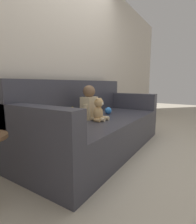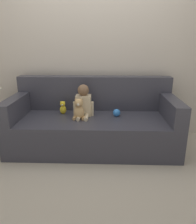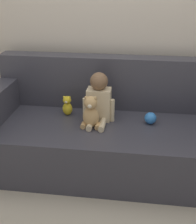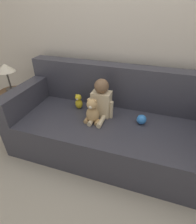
% 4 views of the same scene
% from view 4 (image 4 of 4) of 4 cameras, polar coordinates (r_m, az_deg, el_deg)
% --- Properties ---
extents(ground_plane, '(12.00, 12.00, 0.00)m').
position_cam_4_polar(ground_plane, '(2.11, 3.72, -12.05)').
color(ground_plane, '#B7AD99').
extents(wall_back, '(8.00, 0.05, 2.60)m').
position_cam_4_polar(wall_back, '(2.04, 9.64, 27.15)').
color(wall_back, beige).
rests_on(wall_back, ground_plane).
extents(couch, '(2.14, 0.91, 0.90)m').
position_cam_4_polar(couch, '(1.95, 4.52, -4.31)').
color(couch, '#383842').
rests_on(couch, ground_plane).
extents(person_baby, '(0.27, 0.32, 0.41)m').
position_cam_4_polar(person_baby, '(1.82, 1.00, 3.71)').
color(person_baby, beige).
rests_on(person_baby, couch).
extents(teddy_bear_brown, '(0.16, 0.12, 0.27)m').
position_cam_4_polar(teddy_bear_brown, '(1.74, -1.88, 0.13)').
color(teddy_bear_brown, tan).
rests_on(teddy_bear_brown, couch).
extents(plush_toy_side, '(0.09, 0.08, 0.18)m').
position_cam_4_polar(plush_toy_side, '(2.00, -6.33, 3.40)').
color(plush_toy_side, yellow).
rests_on(plush_toy_side, couch).
extents(toy_ball, '(0.10, 0.10, 0.10)m').
position_cam_4_polar(toy_ball, '(1.81, 14.02, -2.37)').
color(toy_ball, '#337FDB').
rests_on(toy_ball, couch).
extents(side_table, '(0.32, 0.32, 0.86)m').
position_cam_4_polar(side_table, '(2.44, -27.10, 9.14)').
color(side_table, brown).
rests_on(side_table, ground_plane).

